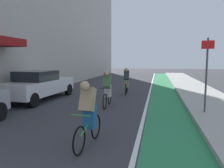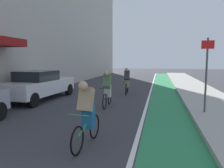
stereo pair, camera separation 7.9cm
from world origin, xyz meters
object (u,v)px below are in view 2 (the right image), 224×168
parked_sedan_white (39,85)px  cyclist_trailing (127,81)px  street_sign_post (207,69)px  cyclist_lead (87,113)px  cyclist_mid (107,88)px

parked_sedan_white → cyclist_trailing: cyclist_trailing is taller
parked_sedan_white → street_sign_post: size_ratio=1.70×
cyclist_lead → cyclist_trailing: cyclist_trailing is taller
cyclist_mid → cyclist_trailing: 3.71m
cyclist_trailing → cyclist_mid: bearing=-95.1°
parked_sedan_white → cyclist_lead: size_ratio=2.75×
parked_sedan_white → street_sign_post: (7.84, -1.60, 0.98)m
cyclist_mid → cyclist_trailing: (0.33, 3.70, -0.04)m
parked_sedan_white → street_sign_post: 8.06m
cyclist_lead → cyclist_trailing: bearing=91.7°
parked_sedan_white → cyclist_mid: size_ratio=2.71×
cyclist_lead → cyclist_trailing: (-0.24, 8.07, 0.00)m
cyclist_trailing → street_sign_post: 5.82m
cyclist_mid → cyclist_trailing: size_ratio=0.99×
parked_sedan_white → cyclist_mid: 3.98m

